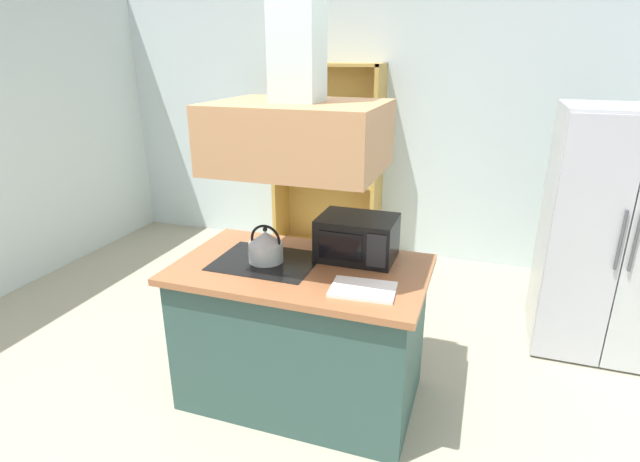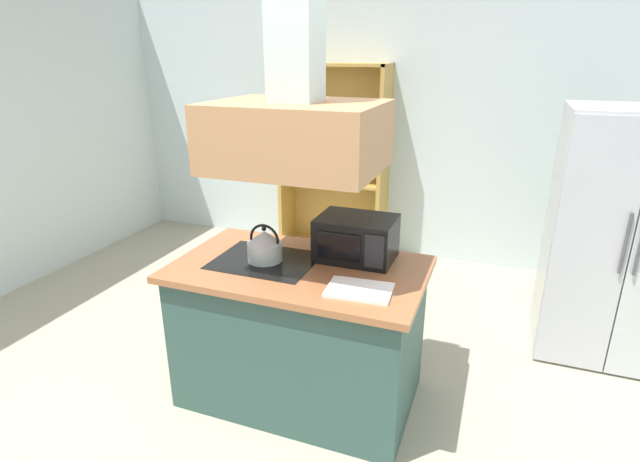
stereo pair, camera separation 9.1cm
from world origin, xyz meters
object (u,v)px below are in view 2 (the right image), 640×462
at_px(refrigerator, 619,237).
at_px(microwave, 356,238).
at_px(dish_cabinet, 334,172).
at_px(kettle, 265,246).
at_px(cutting_board, 359,290).

distance_m(refrigerator, microwave, 1.90).
bearing_deg(refrigerator, dish_cabinet, 155.13).
xyz_separation_m(refrigerator, dish_cabinet, (-2.48, 1.15, -0.00)).
height_order(refrigerator, microwave, refrigerator).
xyz_separation_m(dish_cabinet, kettle, (0.40, -2.43, 0.12)).
relative_size(kettle, cutting_board, 0.68).
bearing_deg(kettle, refrigerator, 31.54).
bearing_deg(kettle, cutting_board, -16.52).
height_order(dish_cabinet, cutting_board, dish_cabinet).
height_order(refrigerator, kettle, refrigerator).
bearing_deg(dish_cabinet, cutting_board, -68.23).
xyz_separation_m(dish_cabinet, cutting_board, (1.05, -2.62, 0.03)).
bearing_deg(microwave, dish_cabinet, 112.27).
height_order(cutting_board, microwave, microwave).
xyz_separation_m(refrigerator, cutting_board, (-1.44, -1.47, 0.03)).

